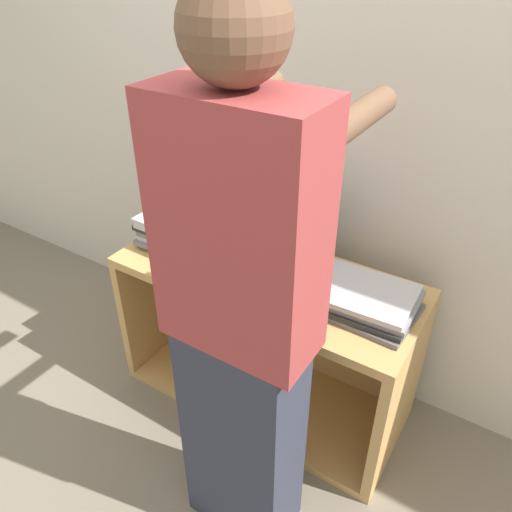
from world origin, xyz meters
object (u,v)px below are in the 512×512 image
laptop_stack_left (188,232)px  laptop_stack_right (363,299)px  laptop_open (275,255)px  person (242,326)px

laptop_stack_left → laptop_stack_right: laptop_stack_left is taller
laptop_open → laptop_stack_right: bearing=-8.6°
laptop_stack_left → laptop_stack_right: (0.75, -0.00, -0.03)m
laptop_open → laptop_stack_left: size_ratio=0.94×
laptop_stack_right → person: (-0.16, -0.49, 0.17)m
laptop_stack_right → person: person is taller
laptop_stack_left → laptop_stack_right: size_ratio=1.00×
laptop_stack_right → person: 0.54m
laptop_stack_left → person: size_ratio=0.22×
laptop_open → laptop_stack_left: (-0.37, -0.06, 0.01)m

